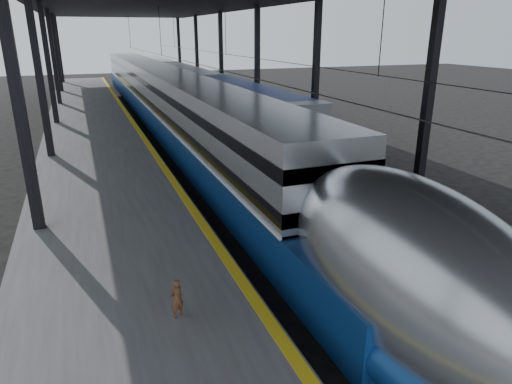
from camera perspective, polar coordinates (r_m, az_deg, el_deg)
ground at (r=13.27m, az=0.21°, el=-12.94°), size 160.00×160.00×0.00m
platform at (r=31.18m, az=-19.53°, el=6.01°), size 6.00×80.00×1.00m
yellow_strip at (r=31.25m, az=-14.49°, el=7.48°), size 0.30×80.00×0.01m
rails at (r=32.41m, az=-5.16°, el=6.75°), size 6.52×80.00×0.16m
tgv_train at (r=35.32m, az=-11.05°, el=10.86°), size 3.14×65.20×4.50m
second_train at (r=49.81m, az=-8.20°, el=13.06°), size 2.61×56.05×3.60m
child at (r=10.60m, az=-9.92°, el=-12.97°), size 0.41×0.35×0.94m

